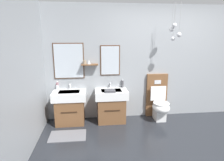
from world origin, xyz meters
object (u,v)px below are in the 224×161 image
Objects in this scene: toilet at (159,103)px; vanity_sink_left at (70,106)px; toothbrush_cup at (57,87)px; soap_dispenser at (123,84)px; folded_hand_towel at (110,91)px; vanity_sink_right at (111,105)px.

vanity_sink_left is at bearing -179.75° from toilet.
soap_dispenser is at bearing 0.40° from toothbrush_cup.
folded_hand_towel is at bearing -15.93° from toothbrush_cup.
toothbrush_cup is 0.89× the size of folded_hand_towel.
vanity_sink_left is 3.65× the size of soap_dispenser.
vanity_sink_right is at bearing 0.00° from vanity_sink_left.
toothbrush_cup is at bearing -179.60° from soap_dispenser.
vanity_sink_left is 3.62× the size of toothbrush_cup.
toilet is at bearing 0.46° from vanity_sink_right.
vanity_sink_left is 3.21× the size of folded_hand_towel.
vanity_sink_right is at bearing -147.08° from soap_dispenser.
vanity_sink_right is 0.39m from folded_hand_towel.
vanity_sink_right is 1.23m from toothbrush_cup.
vanity_sink_left is 0.93m from folded_hand_towel.
soap_dispenser is at bearing 32.92° from vanity_sink_right.
toothbrush_cup is at bearing 164.07° from folded_hand_towel.
vanity_sink_left is 1.00× the size of vanity_sink_right.
soap_dispenser is (1.43, 0.01, 0.03)m from toothbrush_cup.
soap_dispenser is (1.16, 0.18, 0.41)m from vanity_sink_left.
vanity_sink_left is at bearing -32.43° from toothbrush_cup.
folded_hand_towel is (-1.12, -0.16, 0.35)m from toilet.
folded_hand_towel is at bearing -105.09° from vanity_sink_right.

